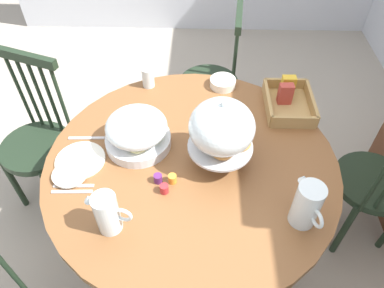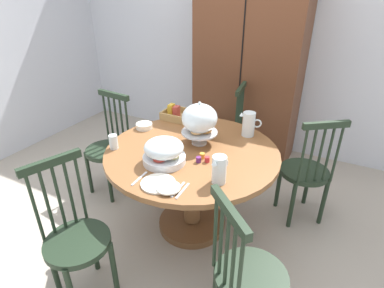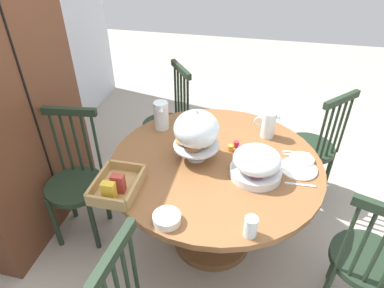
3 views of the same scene
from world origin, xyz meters
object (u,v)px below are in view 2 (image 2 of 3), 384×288
(pastry_stand_with_dome, at_px, (200,120))
(cereal_basket, at_px, (179,115))
(drinking_glass, at_px, (113,142))
(milk_pitcher, at_px, (249,125))
(windsor_chair_by_cabinet, at_px, (109,149))
(china_plate_small, at_px, (168,188))
(dining_table, at_px, (192,171))
(wooden_armoire, at_px, (249,73))
(fruit_platter_covered, at_px, (164,151))
(windsor_chair_host_seat, at_px, (306,173))
(windsor_chair_far_side, at_px, (247,278))
(china_plate_large, at_px, (158,183))
(windsor_chair_near_window, at_px, (225,133))
(cereal_bowl, at_px, (144,126))
(orange_juice_pitcher, at_px, (219,171))
(windsor_chair_facing_door, at_px, (76,240))

(pastry_stand_with_dome, xyz_separation_m, cereal_basket, (-0.39, 0.36, -0.16))
(drinking_glass, bearing_deg, milk_pitcher, 39.46)
(windsor_chair_by_cabinet, relative_size, china_plate_small, 6.50)
(dining_table, bearing_deg, china_plate_small, -78.46)
(windsor_chair_by_cabinet, bearing_deg, milk_pitcher, 14.32)
(wooden_armoire, distance_m, fruit_platter_covered, 1.70)
(milk_pitcher, bearing_deg, windsor_chair_host_seat, 12.65)
(wooden_armoire, height_order, cereal_basket, wooden_armoire)
(windsor_chair_far_side, relative_size, china_plate_large, 4.43)
(windsor_chair_far_side, bearing_deg, windsor_chair_near_window, 115.72)
(pastry_stand_with_dome, distance_m, cereal_bowl, 0.57)
(cereal_bowl, bearing_deg, windsor_chair_near_window, 60.81)
(wooden_armoire, bearing_deg, orange_juice_pitcher, -77.33)
(windsor_chair_facing_door, bearing_deg, wooden_armoire, 82.74)
(dining_table, height_order, cereal_bowl, cereal_bowl)
(cereal_basket, relative_size, china_plate_small, 2.11)
(windsor_chair_facing_door, bearing_deg, milk_pitcher, 64.19)
(cereal_basket, bearing_deg, orange_juice_pitcher, -46.90)
(china_plate_large, bearing_deg, drinking_glass, 156.15)
(windsor_chair_host_seat, height_order, pastry_stand_with_dome, pastry_stand_with_dome)
(windsor_chair_facing_door, bearing_deg, windsor_chair_near_window, 82.37)
(windsor_chair_far_side, relative_size, milk_pitcher, 4.87)
(windsor_chair_facing_door, relative_size, fruit_platter_covered, 3.25)
(wooden_armoire, relative_size, milk_pitcher, 9.79)
(windsor_chair_facing_door, bearing_deg, dining_table, 68.69)
(windsor_chair_far_side, bearing_deg, windsor_chair_facing_door, -167.96)
(cereal_basket, distance_m, china_plate_small, 1.11)
(cereal_bowl, bearing_deg, milk_pitcher, 18.35)
(windsor_chair_far_side, bearing_deg, wooden_armoire, 108.99)
(windsor_chair_host_seat, xyz_separation_m, orange_juice_pitcher, (-0.44, -0.84, 0.37))
(fruit_platter_covered, xyz_separation_m, china_plate_small, (0.20, -0.27, -0.07))
(windsor_chair_near_window, xyz_separation_m, china_plate_small, (0.21, -1.46, 0.30))
(pastry_stand_with_dome, bearing_deg, wooden_armoire, 92.15)
(windsor_chair_far_side, distance_m, pastry_stand_with_dome, 1.15)
(dining_table, xyz_separation_m, milk_pitcher, (0.29, 0.43, 0.28))
(windsor_chair_by_cabinet, distance_m, china_plate_large, 1.18)
(windsor_chair_by_cabinet, bearing_deg, china_plate_large, -32.34)
(windsor_chair_host_seat, distance_m, drinking_glass, 1.58)
(cereal_basket, xyz_separation_m, china_plate_large, (0.41, -0.98, -0.03))
(windsor_chair_facing_door, distance_m, china_plate_small, 0.66)
(dining_table, xyz_separation_m, fruit_platter_covered, (-0.09, -0.25, 0.28))
(windsor_chair_near_window, relative_size, windsor_chair_by_cabinet, 1.00)
(china_plate_small, xyz_separation_m, cereal_bowl, (-0.65, 0.67, 0.01))
(windsor_chair_far_side, bearing_deg, windsor_chair_host_seat, 85.06)
(windsor_chair_by_cabinet, xyz_separation_m, drinking_glass, (0.41, -0.37, 0.34))
(dining_table, distance_m, china_plate_small, 0.57)
(windsor_chair_facing_door, distance_m, drinking_glass, 0.75)
(milk_pitcher, xyz_separation_m, china_plate_small, (-0.19, -0.95, -0.07))
(drinking_glass, bearing_deg, windsor_chair_facing_door, -73.52)
(pastry_stand_with_dome, relative_size, fruit_platter_covered, 1.15)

